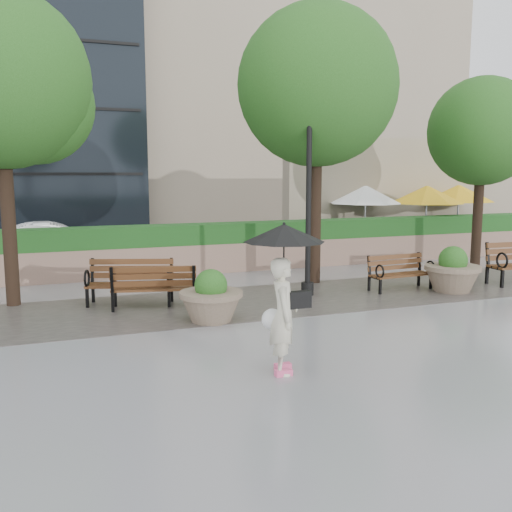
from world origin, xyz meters
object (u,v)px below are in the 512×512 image
object	(u,v)px
planter_left	(211,301)
planter_right	(452,274)
bench_1	(130,292)
pedestrian	(283,283)
bench_3	(400,280)
lamppost	(308,207)
car_right	(53,242)
bench_2	(154,296)

from	to	relation	value
planter_left	planter_right	size ratio (longest dim) A/B	0.92
bench_1	pedestrian	xyz separation A→B (m)	(1.38, -4.85, 0.97)
bench_3	bench_1	bearing A→B (deg)	169.91
bench_3	pedestrian	distance (m)	6.41
bench_1	lamppost	distance (m)	4.26
bench_1	planter_left	xyz separation A→B (m)	(1.21, -1.89, 0.11)
bench_1	bench_3	size ratio (longest dim) A/B	1.19
car_right	pedestrian	distance (m)	12.08
bench_3	lamppost	distance (m)	2.90
lamppost	car_right	size ratio (longest dim) A/B	1.21
car_right	planter_right	bearing A→B (deg)	-134.45
bench_3	bench_2	bearing A→B (deg)	174.41
car_right	bench_2	bearing A→B (deg)	-167.37
lamppost	bench_2	bearing A→B (deg)	-179.45
car_right	pedestrian	size ratio (longest dim) A/B	1.81
bench_1	planter_right	xyz separation A→B (m)	(7.21, -1.29, 0.14)
pedestrian	planter_right	bearing A→B (deg)	-37.32
pedestrian	car_right	bearing A→B (deg)	34.34
planter_left	lamppost	bearing A→B (deg)	28.00
planter_left	planter_right	distance (m)	6.04
car_right	lamppost	bearing A→B (deg)	-145.38
car_right	planter_left	bearing A→B (deg)	-164.51
planter_left	lamppost	world-z (taller)	lamppost
bench_2	planter_right	bearing A→B (deg)	-173.25
planter_left	bench_3	bearing A→B (deg)	13.29
bench_1	planter_left	distance (m)	2.24
bench_2	planter_right	xyz separation A→B (m)	(6.81, -0.78, 0.15)
planter_right	pedestrian	world-z (taller)	pedestrian
bench_1	car_right	bearing A→B (deg)	119.95
bench_2	bench_1	bearing A→B (deg)	-37.86
bench_3	planter_left	bearing A→B (deg)	-170.19
bench_3	pedestrian	bearing A→B (deg)	-142.71
lamppost	car_right	bearing A→B (deg)	125.41
lamppost	pedestrian	size ratio (longest dim) A/B	2.18
bench_3	planter_right	world-z (taller)	planter_right
bench_3	car_right	bearing A→B (deg)	131.24
bench_1	pedestrian	bearing A→B (deg)	-55.35
bench_3	car_right	world-z (taller)	car_right
planter_left	lamppost	size ratio (longest dim) A/B	0.26
bench_2	pedestrian	size ratio (longest dim) A/B	0.87
bench_2	car_right	distance (m)	7.61
bench_3	planter_left	size ratio (longest dim) A/B	1.34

